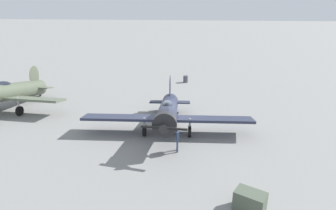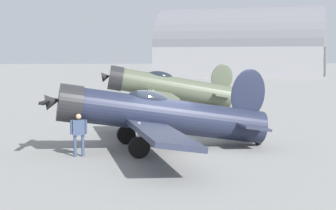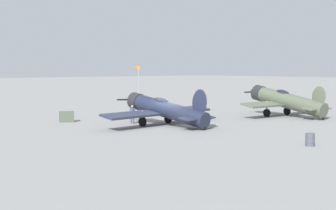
{
  "view_description": "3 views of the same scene",
  "coord_description": "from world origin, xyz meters",
  "px_view_note": "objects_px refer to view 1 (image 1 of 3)",
  "views": [
    {
      "loc": [
        3.13,
        -18.98,
        8.47
      ],
      "look_at": [
        -0.0,
        0.0,
        1.8
      ],
      "focal_mm": 29.85,
      "sensor_mm": 36.0,
      "label": 1
    },
    {
      "loc": [
        20.72,
        -2.41,
        3.82
      ],
      "look_at": [
        -0.0,
        0.0,
        1.8
      ],
      "focal_mm": 55.57,
      "sensor_mm": 36.0,
      "label": 2
    },
    {
      "loc": [
        26.22,
        31.0,
        4.93
      ],
      "look_at": [
        -0.0,
        0.0,
        1.8
      ],
      "focal_mm": 51.65,
      "sensor_mm": 36.0,
      "label": 3
    }
  ],
  "objects_px": {
    "fuel_drum": "(186,79)",
    "ground_crew_mechanic": "(177,137)",
    "airplane_foreground": "(168,112)",
    "airplane_mid_apron": "(7,92)",
    "equipment_crate": "(250,202)"
  },
  "relations": [
    {
      "from": "equipment_crate",
      "to": "fuel_drum",
      "type": "height_order",
      "value": "equipment_crate"
    },
    {
      "from": "fuel_drum",
      "to": "airplane_foreground",
      "type": "bearing_deg",
      "value": -89.35
    },
    {
      "from": "airplane_mid_apron",
      "to": "ground_crew_mechanic",
      "type": "relative_size",
      "value": 6.53
    },
    {
      "from": "airplane_mid_apron",
      "to": "ground_crew_mechanic",
      "type": "height_order",
      "value": "airplane_mid_apron"
    },
    {
      "from": "airplane_foreground",
      "to": "ground_crew_mechanic",
      "type": "xyz_separation_m",
      "value": [
        1.12,
        -3.04,
        -0.42
      ]
    },
    {
      "from": "fuel_drum",
      "to": "equipment_crate",
      "type": "bearing_deg",
      "value": -76.99
    },
    {
      "from": "airplane_mid_apron",
      "to": "equipment_crate",
      "type": "relative_size",
      "value": 6.94
    },
    {
      "from": "equipment_crate",
      "to": "fuel_drum",
      "type": "xyz_separation_m",
      "value": [
        -5.12,
        22.17,
        -0.07
      ]
    },
    {
      "from": "airplane_foreground",
      "to": "equipment_crate",
      "type": "xyz_separation_m",
      "value": [
        4.96,
        -7.94,
        -0.92
      ]
    },
    {
      "from": "fuel_drum",
      "to": "ground_crew_mechanic",
      "type": "bearing_deg",
      "value": -85.77
    },
    {
      "from": "airplane_foreground",
      "to": "fuel_drum",
      "type": "relative_size",
      "value": 14.7
    },
    {
      "from": "airplane_foreground",
      "to": "fuel_drum",
      "type": "distance_m",
      "value": 14.26
    },
    {
      "from": "airplane_foreground",
      "to": "fuel_drum",
      "type": "bearing_deg",
      "value": 174.17
    },
    {
      "from": "airplane_mid_apron",
      "to": "fuel_drum",
      "type": "bearing_deg",
      "value": 131.57
    },
    {
      "from": "airplane_foreground",
      "to": "ground_crew_mechanic",
      "type": "distance_m",
      "value": 3.27
    }
  ]
}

